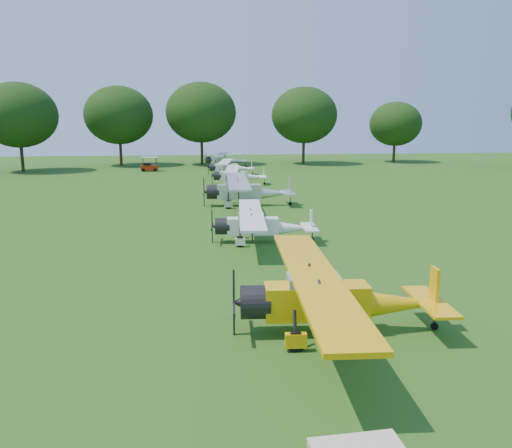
{
  "coord_description": "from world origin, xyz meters",
  "views": [
    {
      "loc": [
        -2.91,
        -23.93,
        6.87
      ],
      "look_at": [
        0.17,
        2.28,
        1.4
      ],
      "focal_mm": 35.0,
      "sensor_mm": 36.0,
      "label": 1
    }
  ],
  "objects_px": {
    "aircraft_4": "(246,189)",
    "aircraft_5": "(237,174)",
    "aircraft_2": "(333,295)",
    "aircraft_6": "(230,166)",
    "golf_cart": "(149,166)",
    "aircraft_3": "(261,223)",
    "aircraft_7": "(224,159)"
  },
  "relations": [
    {
      "from": "aircraft_4",
      "to": "aircraft_5",
      "type": "bearing_deg",
      "value": 90.81
    },
    {
      "from": "aircraft_2",
      "to": "aircraft_6",
      "type": "bearing_deg",
      "value": 93.53
    },
    {
      "from": "aircraft_3",
      "to": "golf_cart",
      "type": "height_order",
      "value": "golf_cart"
    },
    {
      "from": "aircraft_6",
      "to": "aircraft_4",
      "type": "bearing_deg",
      "value": -81.92
    },
    {
      "from": "aircraft_4",
      "to": "aircraft_7",
      "type": "distance_m",
      "value": 36.28
    },
    {
      "from": "aircraft_4",
      "to": "aircraft_6",
      "type": "distance_m",
      "value": 24.34
    },
    {
      "from": "aircraft_7",
      "to": "golf_cart",
      "type": "bearing_deg",
      "value": -142.03
    },
    {
      "from": "aircraft_5",
      "to": "aircraft_6",
      "type": "height_order",
      "value": "aircraft_5"
    },
    {
      "from": "aircraft_2",
      "to": "aircraft_5",
      "type": "height_order",
      "value": "aircraft_2"
    },
    {
      "from": "aircraft_2",
      "to": "aircraft_4",
      "type": "height_order",
      "value": "aircraft_4"
    },
    {
      "from": "aircraft_2",
      "to": "aircraft_5",
      "type": "xyz_separation_m",
      "value": [
        0.06,
        39.53,
        -0.18
      ]
    },
    {
      "from": "aircraft_4",
      "to": "aircraft_7",
      "type": "xyz_separation_m",
      "value": [
        0.24,
        36.28,
        -0.18
      ]
    },
    {
      "from": "aircraft_7",
      "to": "aircraft_4",
      "type": "bearing_deg",
      "value": -81.45
    },
    {
      "from": "aircraft_4",
      "to": "aircraft_2",
      "type": "bearing_deg",
      "value": -86.58
    },
    {
      "from": "aircraft_5",
      "to": "aircraft_7",
      "type": "xyz_separation_m",
      "value": [
        -0.2,
        22.13,
        0.08
      ]
    },
    {
      "from": "aircraft_5",
      "to": "aircraft_6",
      "type": "distance_m",
      "value": 10.19
    },
    {
      "from": "aircraft_2",
      "to": "golf_cart",
      "type": "bearing_deg",
      "value": 104.47
    },
    {
      "from": "aircraft_3",
      "to": "aircraft_5",
      "type": "bearing_deg",
      "value": 92.73
    },
    {
      "from": "aircraft_2",
      "to": "aircraft_3",
      "type": "distance_m",
      "value": 12.73
    },
    {
      "from": "aircraft_4",
      "to": "aircraft_5",
      "type": "xyz_separation_m",
      "value": [
        0.44,
        14.15,
        -0.26
      ]
    },
    {
      "from": "aircraft_2",
      "to": "aircraft_5",
      "type": "distance_m",
      "value": 39.53
    },
    {
      "from": "aircraft_6",
      "to": "aircraft_2",
      "type": "bearing_deg",
      "value": -81.2
    },
    {
      "from": "aircraft_6",
      "to": "aircraft_7",
      "type": "relative_size",
      "value": 0.93
    },
    {
      "from": "aircraft_2",
      "to": "aircraft_4",
      "type": "distance_m",
      "value": 25.38
    },
    {
      "from": "aircraft_4",
      "to": "aircraft_5",
      "type": "relative_size",
      "value": 1.23
    },
    {
      "from": "aircraft_6",
      "to": "golf_cart",
      "type": "bearing_deg",
      "value": 159.71
    },
    {
      "from": "aircraft_7",
      "to": "aircraft_3",
      "type": "bearing_deg",
      "value": -81.8
    },
    {
      "from": "aircraft_5",
      "to": "aircraft_6",
      "type": "relative_size",
      "value": 1.01
    },
    {
      "from": "aircraft_2",
      "to": "aircraft_4",
      "type": "xyz_separation_m",
      "value": [
        -0.38,
        25.37,
        0.08
      ]
    },
    {
      "from": "aircraft_3",
      "to": "aircraft_2",
      "type": "bearing_deg",
      "value": -82.1
    },
    {
      "from": "aircraft_6",
      "to": "aircraft_7",
      "type": "bearing_deg",
      "value": 98.66
    },
    {
      "from": "aircraft_4",
      "to": "aircraft_5",
      "type": "height_order",
      "value": "aircraft_4"
    }
  ]
}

